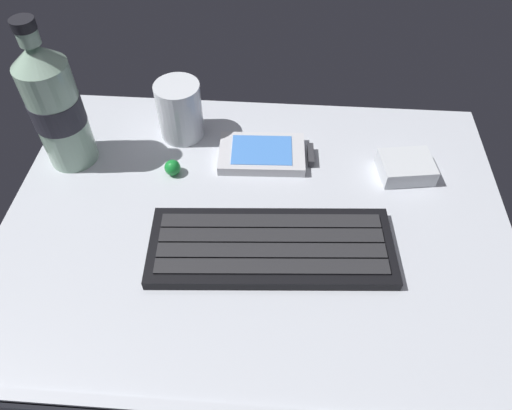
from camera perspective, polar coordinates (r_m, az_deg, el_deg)
ground_plane at (r=61.24cm, az=-0.02°, el=-2.59°), size 64.00×48.00×2.80cm
keyboard at (r=57.18cm, az=1.81°, el=-4.98°), size 29.67×12.90×1.70cm
handheld_device at (r=67.85cm, az=1.25°, el=6.10°), size 13.03×8.10×1.50cm
juice_cup at (r=70.55cm, az=-9.02°, el=10.83°), size 6.40×6.40×8.50cm
water_bottle at (r=67.64cm, az=-22.78°, el=10.82°), size 6.73×6.73×20.80cm
charger_block at (r=68.38cm, az=17.41°, el=4.32°), size 7.76×6.59×2.40cm
trackball_mouse at (r=66.34cm, az=-9.91°, el=4.41°), size 2.20×2.20×2.20cm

